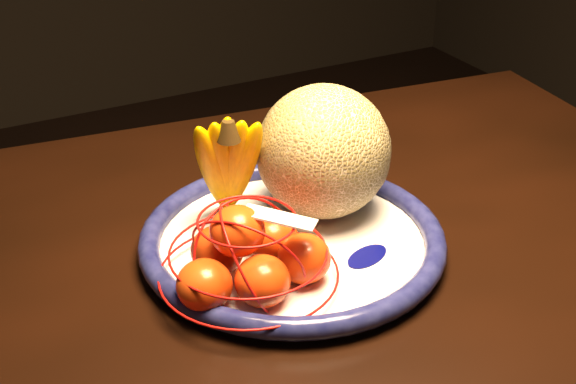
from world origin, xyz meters
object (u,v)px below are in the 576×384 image
fruit_bowl (292,241)px  banana_bunch (228,162)px  cantaloupe (323,152)px  mandarin_bag (250,257)px

fruit_bowl → banana_bunch: (-0.04, 0.07, 0.08)m
cantaloupe → mandarin_bag: cantaloupe is taller
cantaloupe → mandarin_bag: 0.17m
cantaloupe → banana_bunch: 0.11m
fruit_bowl → mandarin_bag: (-0.07, -0.05, 0.03)m
cantaloupe → fruit_bowl: bearing=-145.7°
cantaloupe → banana_bunch: bearing=165.0°
fruit_bowl → banana_bunch: 0.11m
fruit_bowl → cantaloupe: (0.06, 0.04, 0.08)m
fruit_bowl → cantaloupe: bearing=34.3°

